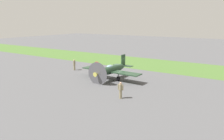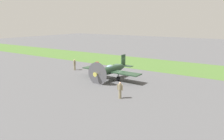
% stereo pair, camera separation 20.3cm
% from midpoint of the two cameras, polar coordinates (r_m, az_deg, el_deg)
% --- Properties ---
extents(ground_plane, '(160.00, 160.00, 0.00)m').
position_cam_midpoint_polar(ground_plane, '(33.20, 1.16, -0.98)').
color(ground_plane, '#515154').
extents(grass_verge, '(120.00, 11.00, 0.01)m').
position_cam_midpoint_polar(grass_verge, '(41.80, 8.46, 1.71)').
color(grass_verge, '#476B2D').
rests_on(grass_verge, ground).
extents(airplane_lead, '(8.82, 7.01, 3.16)m').
position_cam_midpoint_polar(airplane_lead, '(29.91, -0.35, 0.11)').
color(airplane_lead, '#233D28').
rests_on(airplane_lead, ground).
extents(ground_crew_chief, '(0.63, 0.38, 1.73)m').
position_cam_midpoint_polar(ground_crew_chief, '(22.59, 1.96, -5.12)').
color(ground_crew_chief, '#847A5B').
rests_on(ground_crew_chief, ground).
extents(ground_crew_mechanic, '(0.38, 0.56, 1.73)m').
position_cam_midpoint_polar(ground_crew_mechanic, '(36.07, -9.86, 1.41)').
color(ground_crew_mechanic, '#847A5B').
rests_on(ground_crew_mechanic, ground).
extents(fuel_drum, '(0.60, 0.60, 0.90)m').
position_cam_midpoint_polar(fuel_drum, '(37.91, -4.10, 1.39)').
color(fuel_drum, maroon).
rests_on(fuel_drum, ground).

